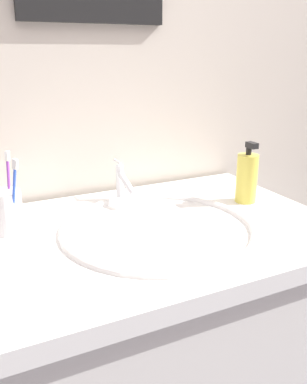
# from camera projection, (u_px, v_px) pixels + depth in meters

# --- Properties ---
(tiled_wall_back) EXTENTS (2.17, 0.04, 2.40)m
(tiled_wall_back) POSITION_uv_depth(u_px,v_px,m) (93.00, 69.00, 1.25)
(tiled_wall_back) COLOR beige
(tiled_wall_back) RESTS_ON ground
(vanity_counter) EXTENTS (0.97, 0.65, 0.83)m
(vanity_counter) POSITION_uv_depth(u_px,v_px,m) (146.00, 362.00, 1.19)
(vanity_counter) COLOR silver
(vanity_counter) RESTS_ON ground
(sink_basin) EXTENTS (0.50, 0.50, 0.12)m
(sink_basin) POSITION_uv_depth(u_px,v_px,m) (159.00, 244.00, 1.06)
(sink_basin) COLOR white
(sink_basin) RESTS_ON vanity_counter
(faucet) EXTENTS (0.02, 0.14, 0.12)m
(faucet) POSITION_uv_depth(u_px,v_px,m) (122.00, 182.00, 1.24)
(faucet) COLOR silver
(faucet) RESTS_ON sink_basin
(toothbrush_cup) EXTENTS (0.08, 0.08, 0.10)m
(toothbrush_cup) POSITION_uv_depth(u_px,v_px,m) (6.00, 212.00, 1.02)
(toothbrush_cup) COLOR white
(toothbrush_cup) RESTS_ON vanity_counter
(toothbrush_purple) EXTENTS (0.02, 0.03, 0.19)m
(toothbrush_purple) POSITION_uv_depth(u_px,v_px,m) (9.00, 185.00, 1.02)
(toothbrush_purple) COLOR purple
(toothbrush_purple) RESTS_ON toothbrush_cup
(toothbrush_blue) EXTENTS (0.03, 0.04, 0.19)m
(toothbrush_blue) POSITION_uv_depth(u_px,v_px,m) (14.00, 192.00, 0.98)
(toothbrush_blue) COLOR blue
(toothbrush_blue) RESTS_ON toothbrush_cup
(soap_dispenser) EXTENTS (0.06, 0.06, 0.18)m
(soap_dispenser) POSITION_uv_depth(u_px,v_px,m) (247.00, 177.00, 1.22)
(soap_dispenser) COLOR #DBCC4C
(soap_dispenser) RESTS_ON vanity_counter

